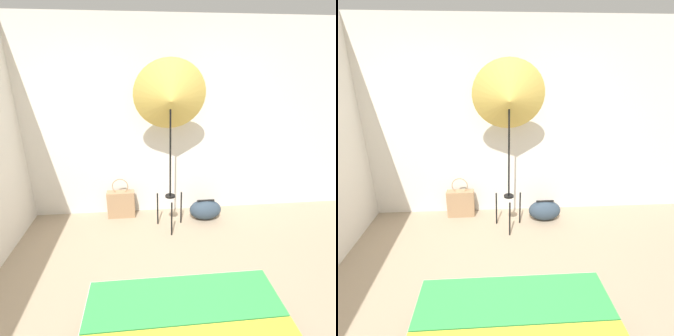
{
  "view_description": "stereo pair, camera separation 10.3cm",
  "coord_description": "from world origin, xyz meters",
  "views": [
    {
      "loc": [
        -0.2,
        -1.46,
        1.98
      ],
      "look_at": [
        0.08,
        1.32,
        0.92
      ],
      "focal_mm": 28.0,
      "sensor_mm": 36.0,
      "label": 1
    },
    {
      "loc": [
        -0.1,
        -1.47,
        1.98
      ],
      "look_at": [
        0.08,
        1.32,
        0.92
      ],
      "focal_mm": 28.0,
      "sensor_mm": 36.0,
      "label": 2
    }
  ],
  "objects": [
    {
      "name": "tote_bag",
      "position": [
        -0.53,
        1.86,
        0.2
      ],
      "size": [
        0.38,
        0.13,
        0.58
      ],
      "color": "#9E7A56",
      "rests_on": "ground_plane"
    },
    {
      "name": "wall_back",
      "position": [
        0.0,
        2.03,
        1.3
      ],
      "size": [
        8.0,
        0.05,
        2.6
      ],
      "color": "silver",
      "rests_on": "ground_plane"
    },
    {
      "name": "duffel_bag",
      "position": [
        0.64,
        1.69,
        0.14
      ],
      "size": [
        0.44,
        0.28,
        0.29
      ],
      "color": "#2D3D4C",
      "rests_on": "ground_plane"
    },
    {
      "name": "photo_umbrella",
      "position": [
        0.12,
        1.52,
        1.66
      ],
      "size": [
        0.84,
        0.41,
        2.1
      ],
      "color": "black",
      "rests_on": "ground_plane"
    },
    {
      "name": "ground_plane",
      "position": [
        0.0,
        0.0,
        0.0
      ],
      "size": [
        14.0,
        14.0,
        0.0
      ],
      "primitive_type": "plane",
      "color": "gray"
    }
  ]
}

